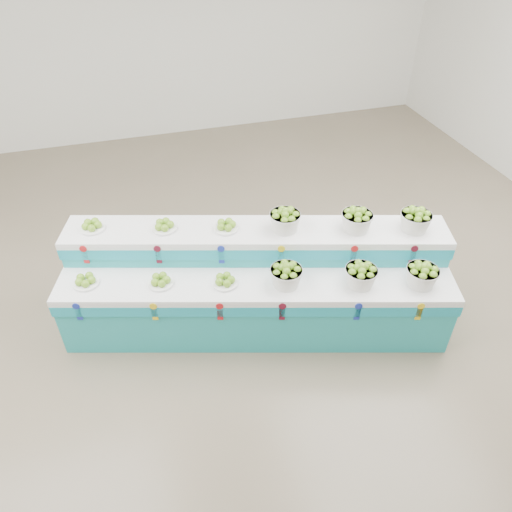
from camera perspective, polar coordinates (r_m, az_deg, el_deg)
name	(u,v)px	position (r m, az deg, el deg)	size (l,w,h in m)	color
ground	(227,328)	(5.23, -3.37, -8.39)	(10.00, 10.00, 0.00)	#6D604B
back_wall	(147,15)	(8.72, -12.64, 25.86)	(10.00, 10.00, 0.00)	silver
display_stand	(256,283)	(4.96, 0.00, -3.24)	(3.86, 0.99, 1.02)	teal
plate_lower_left	(85,280)	(4.89, -19.38, -2.67)	(0.25, 0.25, 0.10)	white
plate_lower_mid	(160,280)	(4.70, -11.16, -2.77)	(0.25, 0.25, 0.10)	white
plate_lower_right	(225,280)	(4.62, -3.68, -2.82)	(0.25, 0.25, 0.10)	white
basket_lower_left	(286,275)	(4.58, 3.56, -2.23)	(0.31, 0.31, 0.23)	silver
basket_lower_mid	(361,275)	(4.68, 12.19, -2.18)	(0.31, 0.31, 0.23)	silver
basket_lower_right	(422,275)	(4.83, 18.89, -2.11)	(0.31, 0.31, 0.23)	silver
plate_upper_left	(92,225)	(5.07, -18.69, 3.46)	(0.25, 0.25, 0.10)	white
plate_upper_mid	(164,225)	(4.89, -10.74, 3.59)	(0.25, 0.25, 0.10)	white
plate_upper_right	(226,225)	(4.81, -3.54, 3.65)	(0.25, 0.25, 0.10)	white
basket_upper_left	(285,220)	(4.77, 3.42, 4.26)	(0.31, 0.31, 0.23)	silver
basket_upper_mid	(357,220)	(4.87, 11.73, 4.18)	(0.31, 0.31, 0.23)	silver
basket_upper_right	(416,220)	(5.02, 18.21, 4.06)	(0.31, 0.31, 0.23)	silver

